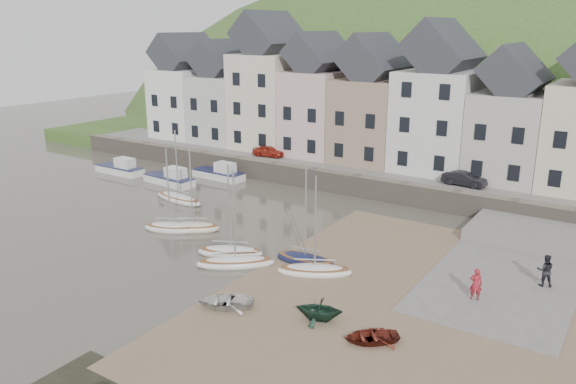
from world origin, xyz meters
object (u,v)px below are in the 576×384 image
Objects in this scene: rowboat_green at (319,309)px; car_left at (268,151)px; rowboat_red at (371,336)px; person_red at (476,284)px; car_right at (464,179)px; person_dark at (545,270)px; sailboat_0 at (179,198)px; rowboat_white at (225,301)px.

car_left reaches higher than rowboat_green.
rowboat_red is (3.06, -0.44, -0.35)m from rowboat_green.
car_right is at bearing -86.52° from person_red.
rowboat_red is at bearing 42.56° from person_dark.
car_left reaches higher than person_red.
sailboat_0 is 2.41× the size of rowboat_red.
person_red is at bearing -157.28° from car_right.
car_right is at bearing -76.34° from person_dark.
sailboat_0 reaches higher than rowboat_red.
person_dark is at bearing -142.89° from car_right.
person_red is 4.76m from person_dark.
sailboat_0 is at bearing -25.11° from person_red.
rowboat_white is 7.97m from rowboat_red.
car_left is 0.91× the size of car_right.
person_dark reaches higher than rowboat_green.
car_right is at bearing 31.26° from sailboat_0.
car_left is (-14.70, 24.87, 1.79)m from rowboat_white.
car_right reaches higher than rowboat_white.
car_right is at bearing 147.12° from rowboat_red.
sailboat_0 is at bearing 125.31° from car_right.
rowboat_green is at bearing -147.48° from car_left.
car_left is (-22.59, 23.80, 1.83)m from rowboat_red.
car_right is at bearing 159.82° from rowboat_green.
rowboat_green reaches higher than rowboat_red.
rowboat_green is at bearing -137.80° from rowboat_red.
car_left is at bearing -159.71° from rowboat_green.
rowboat_white is 13.40m from person_red.
car_left is at bearing 87.06° from sailboat_0.
car_left is at bearing 179.12° from rowboat_white.
rowboat_green is at bearing 30.11° from person_dark.
rowboat_green is 13.49m from person_dark.
rowboat_white is at bearing -92.23° from rowboat_green.
rowboat_green is 3.11m from rowboat_red.
sailboat_0 is 12.55m from car_left.
rowboat_red is at bearing 51.85° from person_red.
sailboat_0 reaches higher than car_right.
person_red is at bearing 117.46° from rowboat_green.
rowboat_green is (20.17, -10.97, 0.42)m from sailboat_0.
rowboat_green is 1.25× the size of person_dark.
person_red is at bearing -131.00° from car_left.
sailboat_0 is 28.95m from person_dark.
car_right reaches higher than car_left.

